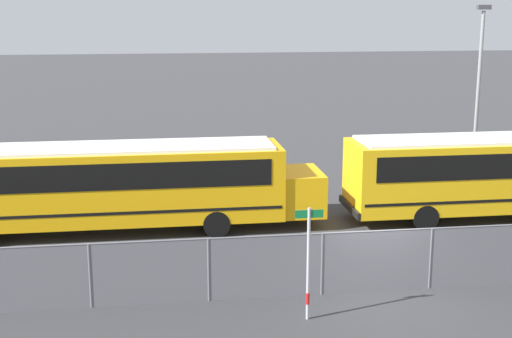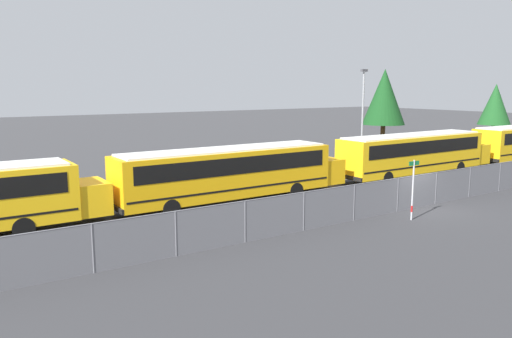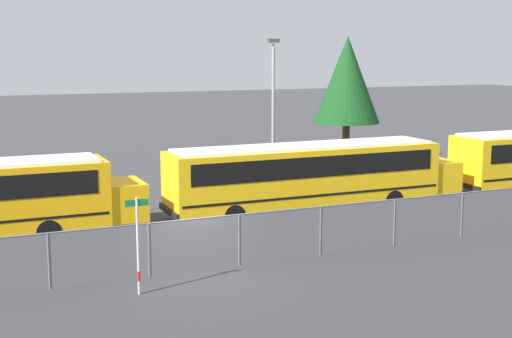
{
  "view_description": "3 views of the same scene",
  "coord_description": "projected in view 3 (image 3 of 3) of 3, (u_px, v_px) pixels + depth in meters",
  "views": [
    {
      "loc": [
        -5.83,
        -17.63,
        7.66
      ],
      "look_at": [
        -2.44,
        6.13,
        2.12
      ],
      "focal_mm": 50.0,
      "sensor_mm": 36.0,
      "label": 1
    },
    {
      "loc": [
        -21.17,
        -16.51,
        6.25
      ],
      "look_at": [
        -5.94,
        6.29,
        1.74
      ],
      "focal_mm": 35.0,
      "sensor_mm": 36.0,
      "label": 2
    },
    {
      "loc": [
        -7.03,
        -21.18,
        7.03
      ],
      "look_at": [
        4.49,
        5.44,
        2.23
      ],
      "focal_mm": 50.0,
      "sensor_mm": 36.0,
      "label": 3
    }
  ],
  "objects": [
    {
      "name": "school_bus_2",
      "position": [
        312.0,
        172.0,
        31.28
      ],
      "size": [
        13.94,
        2.57,
        3.01
      ],
      "color": "yellow",
      "rests_on": "ground_plane"
    },
    {
      "name": "ground_plane",
      "position": [
        196.0,
        271.0,
        23.08
      ],
      "size": [
        200.0,
        200.0,
        0.0
      ],
      "primitive_type": "plane",
      "color": "#38383A"
    },
    {
      "name": "road_strip",
      "position": [
        273.0,
        338.0,
        17.64
      ],
      "size": [
        104.16,
        12.0,
        0.01
      ],
      "color": "#333335",
      "rests_on": "ground_plane"
    },
    {
      "name": "tree_0",
      "position": [
        347.0,
        80.0,
        42.6
      ],
      "size": [
        3.98,
        3.98,
        7.94
      ],
      "color": "#51381E",
      "rests_on": "ground_plane"
    },
    {
      "name": "fence",
      "position": [
        195.0,
        244.0,
        22.93
      ],
      "size": [
        70.23,
        0.07,
        1.76
      ],
      "color": "#9EA0A5",
      "rests_on": "ground_plane"
    },
    {
      "name": "light_pole",
      "position": [
        273.0,
        106.0,
        36.82
      ],
      "size": [
        0.6,
        0.24,
        7.67
      ],
      "color": "gray",
      "rests_on": "ground_plane"
    },
    {
      "name": "street_sign",
      "position": [
        138.0,
        244.0,
        20.61
      ],
      "size": [
        0.7,
        0.09,
        2.89
      ],
      "color": "#B7B7BC",
      "rests_on": "ground_plane"
    }
  ]
}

